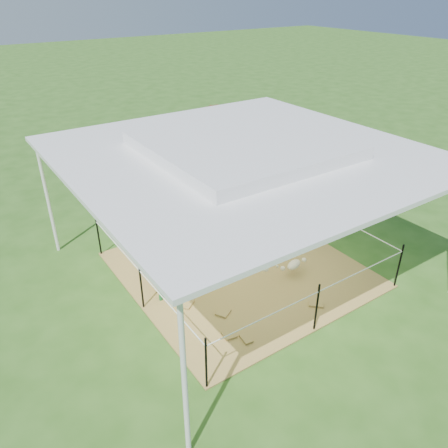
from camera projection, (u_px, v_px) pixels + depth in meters
ground at (240, 270)px, 9.39m from camera, size 90.00×90.00×0.00m
hay_patch at (240, 269)px, 9.38m from camera, size 4.60×4.60×0.03m
canopy_tent at (242, 150)px, 8.09m from camera, size 6.30×6.30×2.90m
rope_fence at (240, 244)px, 9.08m from camera, size 4.54×4.54×1.00m
straw_bale at (174, 271)px, 8.95m from camera, size 1.01×0.73×0.41m
dark_cloth at (174, 261)px, 8.84m from camera, size 1.09×0.80×0.05m
woman at (177, 238)px, 8.64m from camera, size 0.38×0.46×1.10m
green_bottle at (160, 294)px, 8.39m from camera, size 0.09×0.09×0.25m
pony at (246, 230)px, 9.83m from camera, size 1.27×0.83×0.99m
pink_hat at (247, 208)px, 9.56m from camera, size 0.31×0.31×0.14m
foal at (294, 263)px, 9.06m from camera, size 1.10×0.81×0.55m
trash_barrel at (238, 144)px, 15.44m from camera, size 0.68×0.68×0.83m
picnic_table_near at (135, 143)px, 15.72m from camera, size 1.92×1.50×0.74m
picnic_table_far at (208, 118)px, 18.66m from camera, size 1.92×1.51×0.73m
distant_person at (171, 140)px, 15.39m from camera, size 0.65×0.58×1.10m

